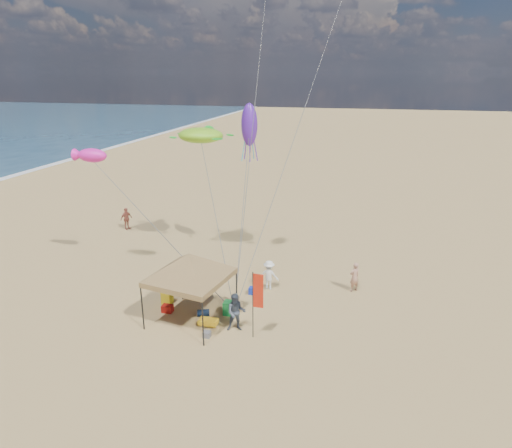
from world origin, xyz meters
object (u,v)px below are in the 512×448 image
(cooler_red, at_px, (167,309))
(person_near_b, at_px, (236,312))
(chair_green, at_px, (229,308))
(person_near_c, at_px, (269,275))
(person_far_a, at_px, (126,219))
(feather_flag, at_px, (257,295))
(chair_yellow, at_px, (167,297))
(cooler_blue, at_px, (254,291))
(canopy_tent, at_px, (189,256))
(beach_cart, at_px, (208,322))
(person_near_a, at_px, (354,277))

(cooler_red, distance_m, person_near_b, 4.04)
(chair_green, bearing_deg, cooler_red, -169.73)
(person_near_c, bearing_deg, person_far_a, -27.95)
(feather_flag, xyz_separation_m, chair_yellow, (-5.37, 2.01, -1.84))
(person_near_b, xyz_separation_m, person_near_c, (0.55, 4.54, -0.09))
(cooler_blue, distance_m, chair_green, 2.53)
(canopy_tent, distance_m, beach_cart, 3.35)
(person_near_c, bearing_deg, chair_green, 68.60)
(person_near_c, bearing_deg, cooler_blue, 51.35)
(cooler_red, distance_m, person_near_c, 5.87)
(person_near_b, distance_m, person_near_c, 4.58)
(cooler_red, relative_size, person_near_c, 0.32)
(cooler_blue, height_order, person_near_a, person_near_a)
(cooler_blue, height_order, person_near_b, person_near_b)
(cooler_red, height_order, chair_yellow, chair_yellow)
(chair_green, bearing_deg, feather_flag, -42.58)
(beach_cart, height_order, person_near_a, person_near_a)
(chair_green, bearing_deg, person_near_a, 34.73)
(person_near_c, relative_size, person_far_a, 0.99)
(canopy_tent, xyz_separation_m, person_near_a, (7.57, 5.15, -2.56))
(canopy_tent, distance_m, feather_flag, 3.74)
(canopy_tent, relative_size, beach_cart, 7.26)
(chair_yellow, bearing_deg, beach_cart, -28.49)
(cooler_red, relative_size, cooler_blue, 1.00)
(person_near_a, height_order, person_near_c, same)
(chair_yellow, relative_size, person_far_a, 0.41)
(person_near_a, distance_m, person_near_b, 7.55)
(beach_cart, height_order, person_near_b, person_near_b)
(cooler_blue, xyz_separation_m, person_near_b, (0.11, -3.75, 0.75))
(cooler_red, bearing_deg, chair_yellow, 115.10)
(chair_green, bearing_deg, canopy_tent, -147.60)
(chair_green, height_order, person_near_a, person_near_a)
(canopy_tent, bearing_deg, cooler_blue, 56.57)
(cooler_red, distance_m, beach_cart, 2.55)
(chair_green, bearing_deg, cooler_blue, 74.29)
(cooler_red, xyz_separation_m, person_near_a, (9.08, 4.71, 0.66))
(feather_flag, distance_m, person_far_a, 18.21)
(cooler_blue, bearing_deg, beach_cart, -109.77)
(chair_yellow, bearing_deg, cooler_blue, 27.13)
(person_near_c, bearing_deg, canopy_tent, 56.54)
(feather_flag, relative_size, cooler_red, 6.10)
(beach_cart, bearing_deg, feather_flag, -10.34)
(feather_flag, xyz_separation_m, chair_green, (-1.88, 1.72, -1.84))
(cooler_red, height_order, person_near_b, person_near_b)
(chair_green, distance_m, person_near_b, 1.65)
(cooler_blue, xyz_separation_m, chair_yellow, (-4.18, -2.14, 0.16))
(beach_cart, distance_m, person_far_a, 16.05)
(feather_flag, height_order, cooler_blue, feather_flag)
(cooler_red, height_order, person_far_a, person_far_a)
(cooler_red, height_order, person_near_a, person_near_a)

